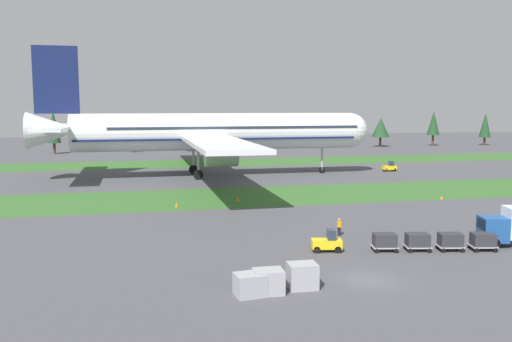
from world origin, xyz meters
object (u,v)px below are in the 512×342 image
Objects in this scene: cargo_dolly_lead at (385,241)px; taxiway_marker_0 at (442,197)px; cargo_dolly_second at (417,241)px; pushback_tractor at (390,167)px; cargo_dolly_third at (450,240)px; cargo_dolly_fourth at (483,240)px; uld_container_1 at (302,276)px; uld_container_2 at (268,282)px; taxiway_marker_1 at (177,204)px; taxiway_marker_2 at (238,199)px; uld_container_0 at (250,285)px; airliner at (209,132)px; baggage_tug at (327,242)px; ground_crew_marshaller at (339,226)px.

cargo_dolly_lead is 4.94× the size of taxiway_marker_0.
pushback_tractor reaches higher than cargo_dolly_second.
cargo_dolly_fourth is at bearing -90.00° from cargo_dolly_third.
uld_container_2 is (-2.56, -0.49, -0.07)m from uld_container_1.
taxiway_marker_0 is at bearing 45.88° from uld_container_1.
cargo_dolly_third is 0.94× the size of pushback_tractor.
uld_container_1 is at bearing -79.12° from taxiway_marker_1.
pushback_tractor is 71.74m from uld_container_1.
cargo_dolly_fourth reaches higher than taxiway_marker_2.
taxiway_marker_2 is at bearing 126.53° from pushback_tractor.
taxiway_marker_1 is (-43.49, -28.67, -0.52)m from pushback_tractor.
cargo_dolly_lead is at bearing 90.00° from cargo_dolly_fourth.
uld_container_0 is 1.00× the size of uld_container_1.
pushback_tractor is 4.09× the size of taxiway_marker_2.
taxiway_marker_1 is (-7.94, -28.59, -7.81)m from airliner.
taxiway_marker_0 is 35.86m from taxiway_marker_1.
baggage_tug reaches higher than taxiway_marker_0.
cargo_dolly_fourth is 22.02m from uld_container_2.
baggage_tug is 4.41× the size of taxiway_marker_2.
uld_container_0 is at bearing -170.61° from uld_container_1.
baggage_tug is at bearing -55.60° from ground_crew_marshaller.
uld_container_2 reaches higher than taxiway_marker_2.
uld_container_0 reaches higher than taxiway_marker_1.
uld_container_0 is 1.30m from uld_container_2.
cargo_dolly_second is at bearing -90.00° from baggage_tug.
taxiway_marker_1 is at bearing -15.65° from airliner.
cargo_dolly_second is at bearing -53.24° from taxiway_marker_1.
taxiway_marker_1 is (-19.07, 25.53, -0.62)m from cargo_dolly_second.
cargo_dolly_second is (11.14, -54.12, -7.19)m from airliner.
cargo_dolly_third is at bearing -64.59° from taxiway_marker_2.
ground_crew_marshaller is at bearing 50.36° from uld_container_0.
cargo_dolly_second is 1.00× the size of cargo_dolly_third.
uld_container_1 is (-18.49, -5.99, -0.03)m from cargo_dolly_fourth.
taxiway_marker_1 is at bearing 176.44° from taxiway_marker_0.
ground_crew_marshaller is (-29.07, -47.49, 0.13)m from pushback_tractor.
cargo_dolly_third is 58.87m from pushback_tractor.
pushback_tractor is 52.10m from taxiway_marker_1.
taxiway_marker_0 is (32.08, 30.93, -0.57)m from uld_container_2.
cargo_dolly_third is 20.78m from uld_container_0.
uld_container_0 is at bearing -173.53° from uld_container_2.
cargo_dolly_fourth is at bearing 17.13° from uld_container_2.
taxiway_marker_2 is (5.90, 35.79, -0.44)m from uld_container_0.
taxiway_marker_0 is 0.78× the size of taxiway_marker_2.
cargo_dolly_lead is at bearing 31.11° from uld_container_0.
pushback_tractor reaches higher than uld_container_2.
taxiway_marker_0 is at bearing 42.96° from uld_container_0.
taxiway_marker_0 is (16.72, 23.31, -0.67)m from cargo_dolly_second.
taxiway_marker_2 is at bearing 86.65° from uld_container_1.
uld_container_0 reaches higher than taxiway_marker_0.
ground_crew_marshaller is at bearing 57.07° from cargo_dolly_third.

